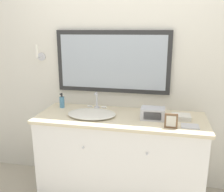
{
  "coord_description": "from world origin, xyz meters",
  "views": [
    {
      "loc": [
        0.39,
        -1.92,
        1.67
      ],
      "look_at": [
        -0.08,
        0.33,
        1.06
      ],
      "focal_mm": 40.0,
      "sensor_mm": 36.0,
      "label": 1
    }
  ],
  "objects_px": {
    "appliance_box": "(153,114)",
    "picture_frame": "(171,121)",
    "soap_bottle": "(62,102)",
    "sink_basin": "(92,113)"
  },
  "relations": [
    {
      "from": "sink_basin",
      "to": "soap_bottle",
      "type": "height_order",
      "value": "sink_basin"
    },
    {
      "from": "sink_basin",
      "to": "soap_bottle",
      "type": "bearing_deg",
      "value": 155.28
    },
    {
      "from": "appliance_box",
      "to": "picture_frame",
      "type": "xyz_separation_m",
      "value": [
        0.16,
        -0.2,
        0.01
      ]
    },
    {
      "from": "soap_bottle",
      "to": "picture_frame",
      "type": "distance_m",
      "value": 1.19
    },
    {
      "from": "appliance_box",
      "to": "picture_frame",
      "type": "relative_size",
      "value": 1.69
    },
    {
      "from": "soap_bottle",
      "to": "picture_frame",
      "type": "bearing_deg",
      "value": -17.58
    },
    {
      "from": "picture_frame",
      "to": "soap_bottle",
      "type": "bearing_deg",
      "value": 162.42
    },
    {
      "from": "sink_basin",
      "to": "appliance_box",
      "type": "height_order",
      "value": "sink_basin"
    },
    {
      "from": "sink_basin",
      "to": "picture_frame",
      "type": "xyz_separation_m",
      "value": [
        0.75,
        -0.18,
        0.05
      ]
    },
    {
      "from": "soap_bottle",
      "to": "appliance_box",
      "type": "distance_m",
      "value": 0.99
    }
  ]
}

